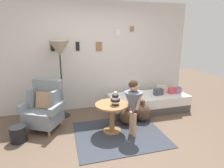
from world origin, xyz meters
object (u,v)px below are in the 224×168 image
(vase_striped, at_px, (115,100))
(demijohn_near, at_px, (127,116))
(armchair, at_px, (45,107))
(floor_lamp, at_px, (60,51))
(side_table, at_px, (112,111))
(magazine_basket, at_px, (18,134))
(person_child, at_px, (134,101))
(demijohn_far, at_px, (142,112))
(book_on_daybed, at_px, (132,94))
(daybed, at_px, (148,102))

(vase_striped, xyz_separation_m, demijohn_near, (0.35, 0.27, -0.50))
(armchair, xyz_separation_m, floor_lamp, (0.36, 0.48, 1.05))
(side_table, bearing_deg, demijohn_near, 28.23)
(demijohn_near, xyz_separation_m, magazine_basket, (-2.08, -0.11, -0.03))
(floor_lamp, height_order, person_child, floor_lamp)
(vase_striped, height_order, demijohn_near, vase_striped)
(side_table, height_order, person_child, person_child)
(vase_striped, distance_m, demijohn_far, 0.92)
(vase_striped, relative_size, person_child, 0.23)
(side_table, distance_m, person_child, 0.50)
(vase_striped, relative_size, book_on_daybed, 1.14)
(magazine_basket, bearing_deg, vase_striped, -5.14)
(daybed, bearing_deg, floor_lamp, 174.11)
(armchair, bearing_deg, magazine_basket, -137.72)
(person_child, height_order, demijohn_far, person_child)
(armchair, xyz_separation_m, side_table, (1.24, -0.50, -0.02))
(daybed, bearing_deg, magazine_basket, -166.56)
(demijohn_near, bearing_deg, armchair, 169.94)
(armchair, distance_m, side_table, 1.34)
(armchair, height_order, vase_striped, armchair)
(armchair, bearing_deg, demijohn_near, -10.06)
(vase_striped, bearing_deg, daybed, 37.30)
(demijohn_near, bearing_deg, magazine_basket, -176.89)
(side_table, distance_m, book_on_daybed, 1.18)
(side_table, xyz_separation_m, vase_striped, (0.05, -0.06, 0.26))
(side_table, xyz_separation_m, demijohn_far, (0.76, 0.28, -0.22))
(demijohn_far, bearing_deg, book_on_daybed, 90.68)
(daybed, xyz_separation_m, demijohn_near, (-0.74, -0.56, -0.03))
(armchair, relative_size, vase_striped, 3.87)
(armchair, height_order, demijohn_near, armchair)
(side_table, bearing_deg, demijohn_far, 20.42)
(demijohn_far, bearing_deg, armchair, 173.72)
(book_on_daybed, bearing_deg, daybed, -19.03)
(vase_striped, xyz_separation_m, book_on_daybed, (0.70, 0.96, -0.26))
(armchair, distance_m, daybed, 2.40)
(floor_lamp, height_order, demijohn_near, floor_lamp)
(floor_lamp, height_order, book_on_daybed, floor_lamp)
(armchair, distance_m, floor_lamp, 1.21)
(daybed, xyz_separation_m, magazine_basket, (-2.82, -0.67, -0.06))
(demijohn_far, distance_m, magazine_basket, 2.45)
(demijohn_far, bearing_deg, floor_lamp, 156.94)
(demijohn_near, bearing_deg, demijohn_far, 10.96)
(demijohn_near, relative_size, demijohn_far, 0.90)
(daybed, relative_size, demijohn_far, 4.12)
(book_on_daybed, height_order, magazine_basket, book_on_daybed)
(person_child, bearing_deg, floor_lamp, 134.30)
(floor_lamp, bearing_deg, vase_striped, -48.06)
(side_table, xyz_separation_m, demijohn_near, (0.39, 0.21, -0.24))
(daybed, height_order, book_on_daybed, book_on_daybed)
(side_table, height_order, book_on_daybed, side_table)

